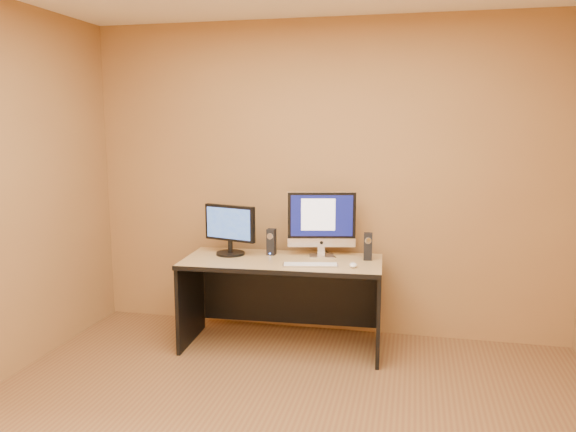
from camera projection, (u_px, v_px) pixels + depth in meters
The scene contains 10 objects.
walls at pixel (261, 218), 2.75m from camera, with size 4.00×4.00×2.60m, color olive, non-canonical shape.
desk at pixel (282, 304), 4.41m from camera, with size 1.54×0.67×0.71m, color tan, non-canonical shape.
imac at pixel (322, 224), 4.44m from camera, with size 0.55×0.20×0.53m, color silver, non-canonical shape.
second_monitor at pixel (230, 230), 4.50m from camera, with size 0.46×0.23×0.40m, color black, non-canonical shape.
speaker_left at pixel (271, 242), 4.52m from camera, with size 0.07×0.07×0.21m, color black, non-canonical shape.
speaker_right at pixel (368, 246), 4.35m from camera, with size 0.07×0.07×0.21m, color black, non-canonical shape.
keyboard at pixel (310, 265), 4.17m from camera, with size 0.41×0.11×0.02m, color silver.
mouse at pixel (353, 265), 4.13m from camera, with size 0.06×0.10×0.03m, color white.
cable_a at pixel (331, 254), 4.53m from camera, with size 0.01×0.01×0.21m, color black.
cable_b at pixel (321, 253), 4.59m from camera, with size 0.01×0.01×0.17m, color black.
Camera 1 is at (0.73, -2.62, 1.75)m, focal length 35.00 mm.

